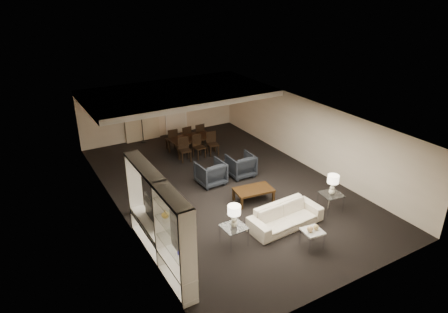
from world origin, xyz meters
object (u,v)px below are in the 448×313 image
marble_table (312,239)px  television (149,212)px  chair_fr (198,134)px  floor_speaker (132,197)px  armchair_right (241,165)px  chair_fl (171,139)px  table_lamp_left (234,216)px  coffee_table (253,195)px  vase_blue (181,252)px  side_table_right (330,202)px  side_table_left (234,235)px  floor_lamp (142,122)px  pendant_light (186,104)px  table_lamp_right (333,185)px  vase_amber (165,214)px  chair_nr (213,144)px  armchair_left (211,173)px  chair_nl (185,150)px  chair_fm (185,136)px  dining_table (192,145)px  chair_nm (199,147)px  sofa (286,216)px

marble_table → television: (-3.59, 2.09, 0.81)m
chair_fr → floor_speaker: bearing=40.9°
armchair_right → chair_fl: 3.60m
table_lamp_left → coffee_table: bearing=43.3°
armchair_right → vase_blue: (-4.22, -4.27, 0.74)m
side_table_right → chair_fl: bearing=108.6°
side_table_left → table_lamp_left: bearing=0.0°
floor_lamp → pendant_light: bearing=-53.2°
side_table_left → chair_fl: (1.14, 6.71, 0.18)m
pendant_light → table_lamp_right: 6.71m
chair_fr → side_table_left: bearing=68.2°
armchair_right → television: size_ratio=0.83×
vase_blue → floor_lamp: floor_lamp is taller
chair_fl → floor_lamp: 1.63m
armchair_right → floor_speaker: size_ratio=0.78×
vase_amber → chair_nr: 7.15m
armchair_left → vase_blue: 5.28m
coffee_table → television: size_ratio=1.12×
table_lamp_left → chair_nl: (1.14, 5.41, -0.40)m
coffee_table → armchair_left: 1.81m
chair_nr → chair_fm: bearing=122.2°
vase_blue → vase_amber: vase_amber is taller
pendant_light → vase_amber: bearing=-118.6°
table_lamp_right → armchair_left: bearing=124.9°
vase_amber → floor_lamp: 8.66m
television → chair_fr: bearing=-36.5°
chair_fm → vase_blue: bearing=59.3°
dining_table → chair_nm: size_ratio=1.92×
floor_lamp → table_lamp_right: bearing=-69.8°
vase_blue → chair_fr: 8.81m
table_lamp_left → chair_nr: 5.91m
side_table_left → floor_lamp: bearing=87.1°
marble_table → chair_nl: (-0.56, 6.51, 0.21)m
side_table_right → dining_table: bearing=105.3°
coffee_table → chair_fm: chair_fm is taller
television → chair_nm: size_ratio=1.16×
chair_nm → chair_fm: 1.30m
side_table_left → floor_speaker: 3.32m
pendant_light → armchair_left: (-0.59, -3.10, -1.52)m
table_lamp_left → chair_fl: bearing=80.4°
sofa → table_lamp_left: size_ratio=3.53×
armchair_right → television: 4.83m
marble_table → chair_nm: bearing=89.7°
coffee_table → chair_nr: chair_nr is taller
chair_nr → floor_lamp: bearing=133.0°
coffee_table → chair_nl: 3.86m
vase_blue → chair_fl: bearing=68.3°
television → chair_fr: 7.13m
marble_table → floor_speaker: floor_speaker is taller
vase_blue → chair_nm: vase_blue is taller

